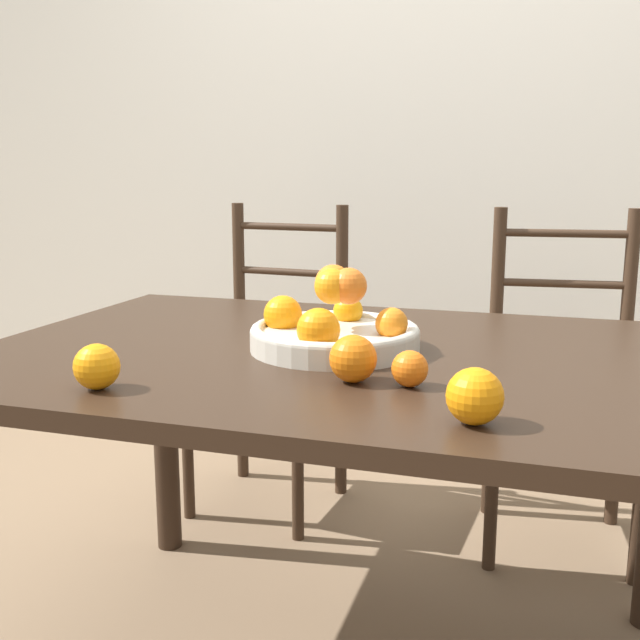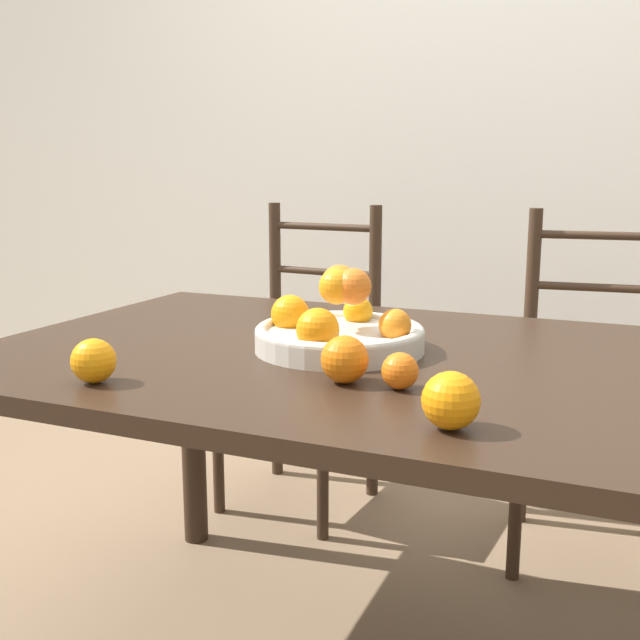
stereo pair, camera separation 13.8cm
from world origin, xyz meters
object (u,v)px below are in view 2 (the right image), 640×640
orange_loose_1 (400,371)px  orange_loose_3 (94,361)px  fruit_bowl (339,328)px  chair_left (304,366)px  chair_right (595,398)px  orange_loose_0 (345,359)px  orange_loose_2 (451,401)px

orange_loose_1 → orange_loose_3: orange_loose_3 is taller
fruit_bowl → orange_loose_3: 0.48m
chair_left → orange_loose_3: bearing=-77.5°
fruit_bowl → chair_right: size_ratio=0.34×
orange_loose_0 → chair_right: chair_right is taller
orange_loose_2 → chair_left: 1.44m
fruit_bowl → orange_loose_0: size_ratio=4.15×
fruit_bowl → orange_loose_2: (0.32, -0.37, -0.00)m
orange_loose_3 → orange_loose_0: bearing=23.1°
orange_loose_0 → orange_loose_1: orange_loose_0 is taller
orange_loose_1 → chair_left: size_ratio=0.06×
chair_left → fruit_bowl: bearing=-56.1°
orange_loose_2 → chair_right: size_ratio=0.08×
fruit_bowl → orange_loose_2: 0.49m
orange_loose_1 → chair_left: (-0.64, 1.02, -0.31)m
fruit_bowl → chair_left: bearing=118.9°
chair_left → chair_right: size_ratio=1.00×
chair_right → orange_loose_3: bearing=-127.7°
orange_loose_0 → chair_right: bearing=70.9°
fruit_bowl → orange_loose_3: bearing=-127.4°
chair_right → fruit_bowl: bearing=-124.9°
orange_loose_0 → orange_loose_3: orange_loose_0 is taller
orange_loose_1 → orange_loose_0: bearing=-179.1°
orange_loose_0 → orange_loose_2: same height
orange_loose_2 → chair_left: size_ratio=0.08×
orange_loose_1 → chair_right: (0.26, 1.02, -0.31)m
orange_loose_2 → chair_right: bearing=83.4°
orange_loose_3 → orange_loose_2: bearing=0.9°
orange_loose_2 → chair_left: chair_left is taller
orange_loose_3 → chair_left: size_ratio=0.08×
orange_loose_0 → orange_loose_3: size_ratio=1.07×
orange_loose_1 → orange_loose_2: orange_loose_2 is taller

